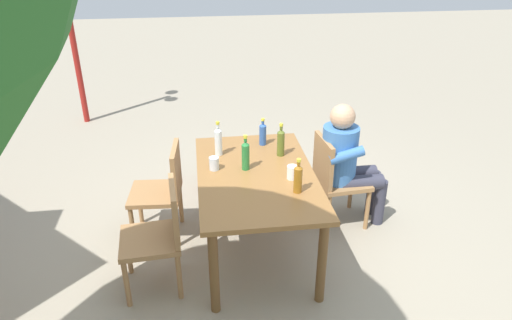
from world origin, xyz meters
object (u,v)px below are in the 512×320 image
object	(u,v)px
chair_far_right	(164,187)
bottle_clear	(218,141)
bottle_green	(246,155)
bottle_amber	(298,178)
dining_table	(256,183)
person_in_white_shirt	(347,159)
backpack_by_near_side	(221,171)
bottle_blue	(263,133)
chair_near_right	(334,176)
cup_white	(292,172)
bottle_olive	(281,142)
chair_far_left	(160,232)
cup_glass	(214,163)
backpack_by_far_side	(223,162)

from	to	relation	value
chair_far_right	bottle_clear	distance (m)	0.64
bottle_green	bottle_clear	size ratio (longest dim) A/B	0.97
chair_far_right	bottle_amber	size ratio (longest dim) A/B	3.16
dining_table	person_in_white_shirt	world-z (taller)	person_in_white_shirt
chair_far_right	person_in_white_shirt	distance (m)	1.66
bottle_green	backpack_by_near_side	xyz separation A→B (m)	(1.04, 0.15, -0.68)
dining_table	bottle_blue	distance (m)	0.59
chair_near_right	bottle_green	distance (m)	0.96
bottle_blue	cup_white	bearing A→B (deg)	-168.45
chair_near_right	bottle_olive	world-z (taller)	bottle_olive
chair_far_left	backpack_by_near_side	size ratio (longest dim) A/B	2.09
bottle_green	person_in_white_shirt	bearing A→B (deg)	-74.92
cup_white	cup_glass	bearing A→B (deg)	68.51
bottle_olive	bottle_clear	size ratio (longest dim) A/B	0.96
backpack_by_near_side	backpack_by_far_side	xyz separation A→B (m)	(0.19, -0.03, 0.00)
cup_white	backpack_by_near_side	world-z (taller)	cup_white
chair_far_left	bottle_amber	world-z (taller)	bottle_amber
bottle_clear	cup_glass	size ratio (longest dim) A/B	2.88
chair_far_left	chair_far_right	bearing A→B (deg)	-0.00
chair_far_right	bottle_olive	bearing A→B (deg)	-91.90
chair_far_right	bottle_blue	size ratio (longest dim) A/B	3.43
chair_far_left	person_in_white_shirt	bearing A→B (deg)	-67.70
cup_glass	bottle_amber	bearing A→B (deg)	-126.62
chair_near_right	chair_far_right	bearing A→B (deg)	89.96
bottle_green	cup_glass	world-z (taller)	bottle_green
cup_glass	backpack_by_far_side	xyz separation A→B (m)	(1.20, -0.14, -0.60)
chair_far_left	person_in_white_shirt	world-z (taller)	person_in_white_shirt
chair_near_right	backpack_by_near_side	world-z (taller)	chair_near_right
chair_far_right	bottle_blue	bearing A→B (deg)	-77.13
bottle_blue	cup_white	size ratio (longest dim) A/B	2.32
chair_near_right	cup_glass	world-z (taller)	chair_near_right
chair_far_right	cup_white	size ratio (longest dim) A/B	7.96
chair_near_right	bottle_clear	world-z (taller)	bottle_clear
backpack_by_near_side	bottle_clear	bearing A→B (deg)	175.81
bottle_blue	chair_far_right	bearing A→B (deg)	102.87
cup_white	backpack_by_near_side	distance (m)	1.47
bottle_amber	bottle_green	world-z (taller)	bottle_green
bottle_clear	cup_glass	world-z (taller)	bottle_clear
bottle_clear	chair_far_right	bearing A→B (deg)	95.46
bottle_amber	bottle_clear	world-z (taller)	bottle_clear
bottle_amber	cup_glass	bearing A→B (deg)	53.38
chair_near_right	backpack_by_near_side	xyz separation A→B (m)	(0.79, 0.99, -0.29)
dining_table	cup_white	world-z (taller)	cup_white
bottle_olive	bottle_blue	size ratio (longest dim) A/B	1.17
chair_far_right	cup_glass	xyz separation A→B (m)	(-0.22, -0.44, 0.32)
bottle_green	bottle_blue	size ratio (longest dim) A/B	1.19
bottle_olive	bottle_blue	distance (m)	0.27
chair_near_right	chair_far_left	bearing A→B (deg)	113.49
chair_near_right	bottle_olive	xyz separation A→B (m)	(-0.03, 0.51, 0.39)
dining_table	chair_far_left	distance (m)	0.86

